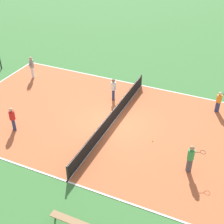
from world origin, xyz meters
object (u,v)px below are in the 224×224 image
player_far_green (191,157)px  player_baseline_gray (32,66)px  bench (70,221)px  player_far_white (113,88)px  tennis_ball_right_alley (153,141)px  tennis_net (112,117)px  player_coach_red (12,118)px  player_center_orange (219,101)px

player_far_green → player_baseline_gray: size_ratio=0.94×
bench → player_far_white: bearing=-76.0°
bench → tennis_ball_right_alley: 7.40m
tennis_net → player_coach_red: (-3.18, 5.38, 0.41)m
player_far_white → tennis_ball_right_alley: size_ratio=24.71×
player_center_orange → player_baseline_gray: (-0.98, 14.72, 0.20)m
tennis_net → player_far_white: (2.79, 1.14, 0.45)m
player_baseline_gray → player_coach_red: bearing=-4.5°
player_center_orange → tennis_ball_right_alley: size_ratio=22.46×
player_baseline_gray → tennis_ball_right_alley: size_ratio=26.89×
player_coach_red → player_baseline_gray: size_ratio=0.89×
player_center_orange → player_far_white: bearing=128.6°
tennis_net → bench: bearing=-169.1°
bench → player_far_green: 6.92m
player_coach_red → tennis_ball_right_alley: (2.47, -8.39, -0.89)m
bench → player_center_orange: (12.24, -4.52, 0.50)m
player_coach_red → player_baseline_gray: (6.48, 3.28, 0.14)m
player_far_white → player_baseline_gray: bearing=-117.7°
player_far_green → player_center_orange: bearing=61.3°
bench → player_far_green: (5.60, -4.03, 0.62)m
tennis_ball_right_alley → player_far_green: bearing=-122.9°
player_far_green → player_baseline_gray: bearing=133.8°
tennis_net → player_far_green: (-2.36, -5.56, 0.48)m
player_far_green → tennis_ball_right_alley: player_far_green is taller
bench → player_far_green: bearing=-125.7°
player_baseline_gray → player_center_orange: bearing=62.4°
player_coach_red → player_baseline_gray: 7.26m
player_baseline_gray → player_far_white: bearing=54.7°
player_far_white → tennis_ball_right_alley: bearing=26.1°
player_far_green → player_center_orange: size_ratio=1.13×
bench → player_center_orange: bearing=-110.3°
player_coach_red → tennis_ball_right_alley: 8.79m
player_coach_red → player_far_white: bearing=101.4°
player_center_orange → player_baseline_gray: 14.75m
tennis_net → bench: (-7.96, -1.54, -0.14)m
tennis_net → tennis_ball_right_alley: (-0.71, -3.02, -0.47)m
bench → player_center_orange: 13.06m
tennis_net → player_center_orange: size_ratio=7.39×
tennis_net → player_center_orange: player_center_orange is taller
bench → player_coach_red: size_ratio=1.17×
player_far_green → tennis_ball_right_alley: 3.18m
bench → player_far_green: size_ratio=1.10×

